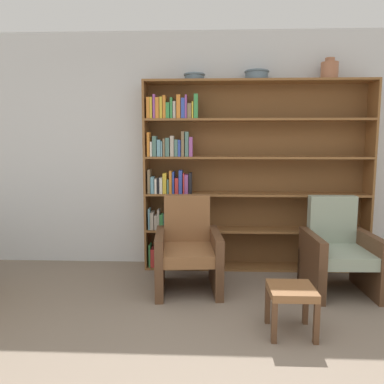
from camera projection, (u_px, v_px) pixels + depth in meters
The scene contains 8 objects.
wall_back at pixel (225, 151), 4.47m from camera, with size 12.00×0.06×2.75m.
bookshelf at pixel (234, 177), 4.33m from camera, with size 2.57×0.30×2.16m.
bowl_olive at pixel (194, 77), 4.18m from camera, with size 0.24×0.24×0.08m.
bowl_copper at pixel (257, 75), 4.15m from camera, with size 0.28×0.28×0.10m.
vase_tall at pixel (329, 70), 4.11m from camera, with size 0.19×0.19×0.23m.
armchair_leather at pixel (188, 250), 3.79m from camera, with size 0.70×0.74×0.93m.
armchair_cushioned at pixel (338, 252), 3.73m from camera, with size 0.66×0.70×0.93m.
footstool at pixel (291, 296), 2.89m from camera, with size 0.35×0.35×0.37m.
Camera 1 is at (-0.20, -1.89, 1.48)m, focal length 35.00 mm.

